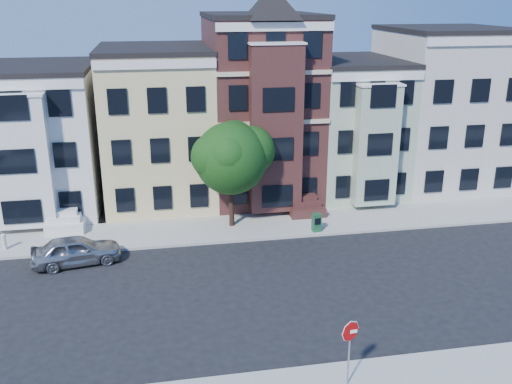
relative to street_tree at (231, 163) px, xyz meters
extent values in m
plane|color=black|center=(2.95, -8.28, -4.07)|extent=(120.00, 120.00, 0.00)
cube|color=#9E9B93|center=(2.95, -0.28, -4.00)|extent=(60.00, 4.00, 0.15)
cube|color=silver|center=(-12.05, 6.22, 0.43)|extent=(8.00, 9.00, 9.00)
cube|color=beige|center=(-4.05, 6.22, 0.93)|extent=(7.00, 9.00, 10.00)
cube|color=#42201D|center=(2.95, 6.22, 1.93)|extent=(7.00, 9.00, 12.00)
cube|color=#A0B195|center=(9.45, 6.22, 0.43)|extent=(6.00, 9.00, 9.00)
cube|color=beige|center=(16.45, 6.22, 1.43)|extent=(8.00, 9.00, 11.00)
imported|color=#999BA0|center=(-8.70, -3.43, -3.30)|extent=(4.76, 2.54, 1.54)
cube|color=#1F5C33|center=(4.79, -1.81, -3.38)|extent=(0.51, 0.46, 1.09)
cylinder|color=beige|center=(-12.75, -1.17, -3.55)|extent=(0.29, 0.29, 0.74)
camera|label=1|loc=(-4.36, -31.79, 9.26)|focal=40.00mm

